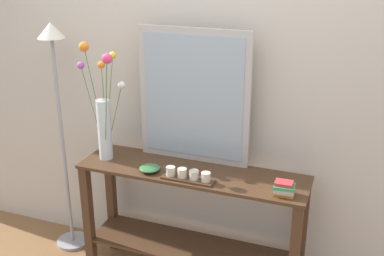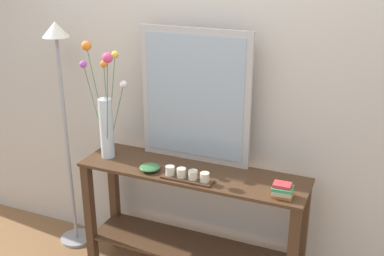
{
  "view_description": "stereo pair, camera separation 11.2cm",
  "coord_description": "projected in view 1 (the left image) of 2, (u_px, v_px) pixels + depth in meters",
  "views": [
    {
      "loc": [
        0.93,
        -2.46,
        2.11
      ],
      "look_at": [
        0.0,
        0.0,
        1.1
      ],
      "focal_mm": 44.52,
      "sensor_mm": 36.0,
      "label": 1
    },
    {
      "loc": [
        1.03,
        -2.42,
        2.11
      ],
      "look_at": [
        0.0,
        0.0,
        1.1
      ],
      "focal_mm": 44.52,
      "sensor_mm": 36.0,
      "label": 2
    }
  ],
  "objects": [
    {
      "name": "decorative_bowl",
      "position": [
        150.0,
        168.0,
        2.9
      ],
      "size": [
        0.13,
        0.13,
        0.04
      ],
      "color": "#38703D",
      "rests_on": "console_table"
    },
    {
      "name": "mirror_leaning",
      "position": [
        194.0,
        97.0,
        2.92
      ],
      "size": [
        0.72,
        0.03,
        0.85
      ],
      "color": "#B7B2AD",
      "rests_on": "console_table"
    },
    {
      "name": "candle_tray",
      "position": [
        188.0,
        176.0,
        2.79
      ],
      "size": [
        0.32,
        0.09,
        0.07
      ],
      "color": "#472D1C",
      "rests_on": "console_table"
    },
    {
      "name": "tall_vase_left",
      "position": [
        104.0,
        115.0,
        2.98
      ],
      "size": [
        0.32,
        0.31,
        0.75
      ],
      "color": "silver",
      "rests_on": "console_table"
    },
    {
      "name": "wall_back",
      "position": [
        209.0,
        75.0,
        3.0
      ],
      "size": [
        6.4,
        0.08,
        2.7
      ],
      "primitive_type": "cube",
      "color": "beige",
      "rests_on": "ground"
    },
    {
      "name": "book_stack",
      "position": [
        284.0,
        189.0,
        2.62
      ],
      "size": [
        0.12,
        0.1,
        0.08
      ],
      "color": "orange",
      "rests_on": "console_table"
    },
    {
      "name": "console_table",
      "position": [
        192.0,
        214.0,
        3.03
      ],
      "size": [
        1.43,
        0.38,
        0.82
      ],
      "color": "#472D1C",
      "rests_on": "ground"
    },
    {
      "name": "floor_lamp",
      "position": [
        58.0,
        102.0,
        3.23
      ],
      "size": [
        0.24,
        0.24,
        1.66
      ],
      "color": "#9E9EA3",
      "rests_on": "ground"
    }
  ]
}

